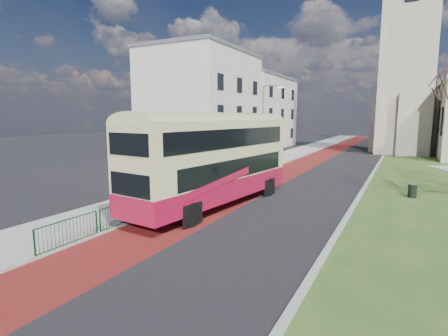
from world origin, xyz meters
The scene contains 12 objects.
ground centered at (0.00, 0.00, 0.00)m, with size 160.00×160.00×0.00m, color black.
road_carriageway centered at (1.50, 20.00, 0.01)m, with size 9.00×120.00×0.01m, color black.
bus_lane centered at (-1.20, 20.00, 0.01)m, with size 3.40×120.00×0.01m, color #591414.
pavement_west centered at (-5.00, 20.00, 0.06)m, with size 4.00×120.00×0.12m, color gray.
kerb_west centered at (-3.00, 20.00, 0.07)m, with size 0.25×120.00×0.13m, color #999993.
kerb_east centered at (6.10, 22.00, 0.07)m, with size 0.25×80.00×0.13m, color #999993.
pedestrian_railing centered at (-2.95, 4.00, 0.55)m, with size 0.07×24.00×1.12m.
street_block_near centered at (-14.00, 22.00, 6.51)m, with size 10.30×14.30×13.00m.
street_block_far centered at (-14.00, 38.00, 5.76)m, with size 10.30×16.30×11.50m.
streetlamp centered at (-4.35, 18.00, 4.59)m, with size 2.13×0.18×8.00m.
bus centered at (-0.92, 1.48, 2.87)m, with size 4.22×12.30×5.04m.
litter_bin centered at (9.03, 8.92, 0.48)m, with size 0.68×0.68×0.88m.
Camera 1 is at (8.42, -15.37, 5.04)m, focal length 28.00 mm.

